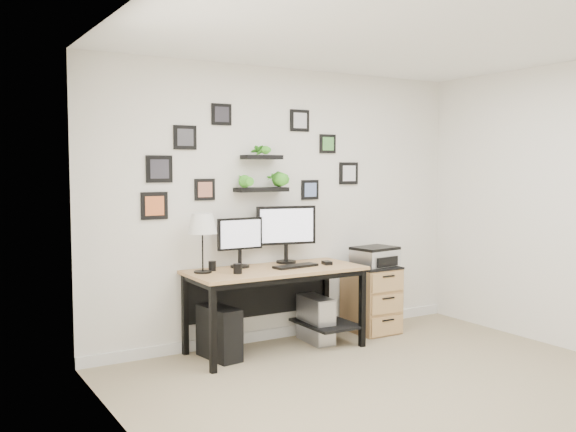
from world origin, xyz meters
TOP-DOWN VIEW (x-y plane):
  - room at (0.00, 1.98)m, footprint 4.00×4.00m
  - desk at (-0.27, 1.67)m, footprint 1.60×0.70m
  - monitor_left at (-0.56, 1.85)m, footprint 0.44×0.17m
  - monitor_right at (-0.06, 1.86)m, footprint 0.58×0.22m
  - keyboard at (-0.12, 1.60)m, footprint 0.45×0.19m
  - mouse at (0.22, 1.58)m, footprint 0.09×0.12m
  - table_lamp at (-0.96, 1.75)m, footprint 0.25×0.25m
  - mug at (-0.72, 1.56)m, footprint 0.08×0.08m
  - pen_cup at (-0.85, 1.80)m, footprint 0.07×0.07m
  - pc_tower_black at (-0.85, 1.67)m, footprint 0.26×0.48m
  - pc_tower_grey at (0.16, 1.68)m, footprint 0.22×0.45m
  - file_cabinet at (0.86, 1.72)m, footprint 0.43×0.53m
  - printer at (0.88, 1.70)m, footprint 0.46×0.39m
  - wall_decor at (-0.33, 1.93)m, footprint 2.29×0.18m

SIDE VIEW (x-z plane):
  - room at x=0.00m, z-range -1.95..2.05m
  - pc_tower_grey at x=0.16m, z-range 0.00..0.43m
  - pc_tower_black at x=-0.85m, z-range 0.00..0.45m
  - file_cabinet at x=0.86m, z-range 0.00..0.67m
  - desk at x=-0.27m, z-range 0.25..1.00m
  - keyboard at x=-0.12m, z-range 0.75..0.77m
  - mouse at x=0.22m, z-range 0.75..0.78m
  - printer at x=0.88m, z-range 0.67..0.86m
  - mug at x=-0.72m, z-range 0.75..0.84m
  - pen_cup at x=-0.85m, z-range 0.75..0.84m
  - monitor_left at x=-0.56m, z-range 0.79..1.24m
  - monitor_right at x=-0.06m, z-range 0.80..1.34m
  - table_lamp at x=-0.96m, z-range 0.91..1.42m
  - wall_decor at x=-0.33m, z-range 1.15..2.17m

